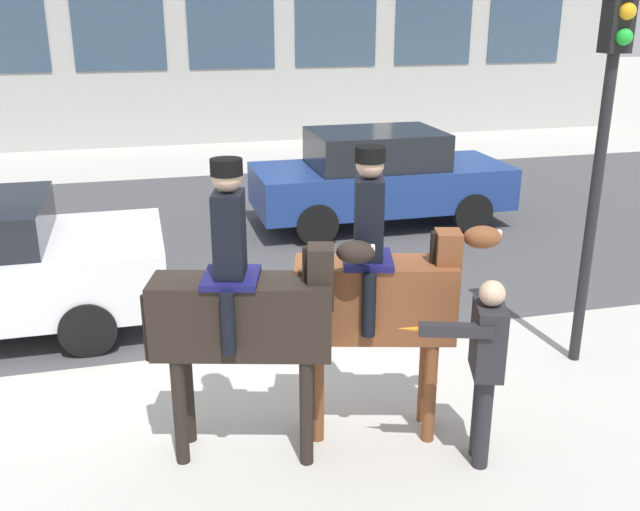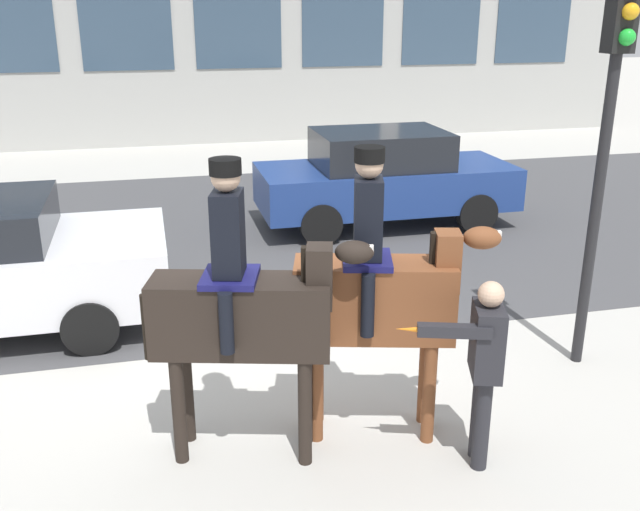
{
  "view_description": "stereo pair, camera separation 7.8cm",
  "coord_description": "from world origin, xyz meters",
  "px_view_note": "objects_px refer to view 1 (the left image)",
  "views": [
    {
      "loc": [
        -1.16,
        -6.43,
        3.52
      ],
      "look_at": [
        0.29,
        -0.8,
        1.48
      ],
      "focal_mm": 40.0,
      "sensor_mm": 36.0,
      "label": 1
    },
    {
      "loc": [
        -1.08,
        -6.45,
        3.52
      ],
      "look_at": [
        0.29,
        -0.8,
        1.48
      ],
      "focal_mm": 40.0,
      "sensor_mm": 36.0,
      "label": 2
    }
  ],
  "objects_px": {
    "mounted_horse_companion": "(378,292)",
    "street_car_far_lane": "(379,177)",
    "traffic_light": "(607,112)",
    "mounted_horse_lead": "(245,309)",
    "pedestrian_bystander": "(485,359)"
  },
  "relations": [
    {
      "from": "pedestrian_bystander",
      "to": "street_car_far_lane",
      "type": "xyz_separation_m",
      "value": [
        1.37,
        6.54,
        -0.11
      ]
    },
    {
      "from": "pedestrian_bystander",
      "to": "traffic_light",
      "type": "height_order",
      "value": "traffic_light"
    },
    {
      "from": "mounted_horse_lead",
      "to": "street_car_far_lane",
      "type": "distance_m",
      "value": 6.75
    },
    {
      "from": "mounted_horse_lead",
      "to": "mounted_horse_companion",
      "type": "xyz_separation_m",
      "value": [
        1.11,
        0.05,
        0.01
      ]
    },
    {
      "from": "mounted_horse_lead",
      "to": "traffic_light",
      "type": "bearing_deg",
      "value": 27.35
    },
    {
      "from": "mounted_horse_companion",
      "to": "street_car_far_lane",
      "type": "distance_m",
      "value": 6.26
    },
    {
      "from": "mounted_horse_companion",
      "to": "traffic_light",
      "type": "bearing_deg",
      "value": 31.3
    },
    {
      "from": "pedestrian_bystander",
      "to": "street_car_far_lane",
      "type": "relative_size",
      "value": 0.37
    },
    {
      "from": "mounted_horse_companion",
      "to": "street_car_far_lane",
      "type": "height_order",
      "value": "mounted_horse_companion"
    },
    {
      "from": "mounted_horse_lead",
      "to": "pedestrian_bystander",
      "type": "height_order",
      "value": "mounted_horse_lead"
    },
    {
      "from": "mounted_horse_companion",
      "to": "street_car_far_lane",
      "type": "xyz_separation_m",
      "value": [
        2.04,
        5.9,
        -0.48
      ]
    },
    {
      "from": "mounted_horse_lead",
      "to": "mounted_horse_companion",
      "type": "distance_m",
      "value": 1.11
    },
    {
      "from": "mounted_horse_lead",
      "to": "street_car_far_lane",
      "type": "height_order",
      "value": "mounted_horse_lead"
    },
    {
      "from": "mounted_horse_companion",
      "to": "traffic_light",
      "type": "relative_size",
      "value": 0.65
    },
    {
      "from": "mounted_horse_companion",
      "to": "street_car_far_lane",
      "type": "relative_size",
      "value": 0.59
    }
  ]
}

